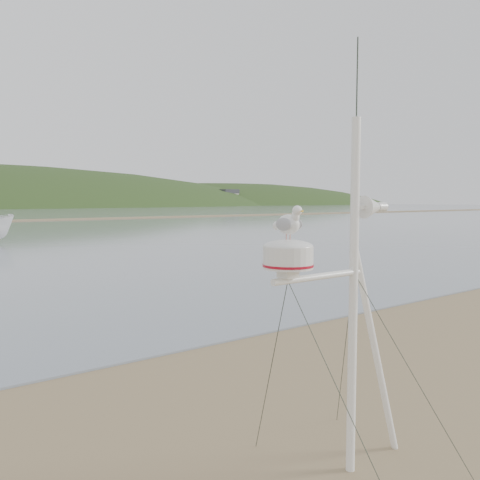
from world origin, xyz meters
TOP-DOWN VIEW (x-y plane):
  - mast_rig at (2.60, -0.90)m, footprint 2.06×2.20m

SIDE VIEW (x-z plane):
  - mast_rig at x=2.60m, z-range -1.20..3.44m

